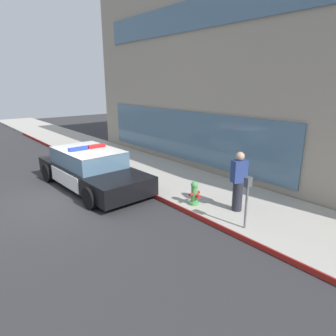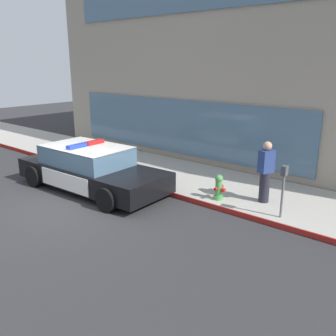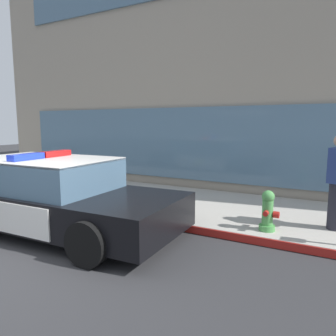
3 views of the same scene
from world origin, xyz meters
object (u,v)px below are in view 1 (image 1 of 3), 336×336
object	(u,v)px
fire_hydrant	(195,193)
parking_meter	(247,193)
pedestrian_on_sidewalk	(238,182)
police_cruiser	(91,169)

from	to	relation	value
fire_hydrant	parking_meter	world-z (taller)	parking_meter
parking_meter	pedestrian_on_sidewalk	bearing A→B (deg)	138.51
fire_hydrant	pedestrian_on_sidewalk	bearing A→B (deg)	31.84
fire_hydrant	parking_meter	bearing A→B (deg)	-1.87
police_cruiser	parking_meter	size ratio (longest dim) A/B	3.89
fire_hydrant	pedestrian_on_sidewalk	size ratio (longest dim) A/B	0.42
fire_hydrant	pedestrian_on_sidewalk	distance (m)	1.34
fire_hydrant	pedestrian_on_sidewalk	xyz separation A→B (m)	(1.06, 0.66, 0.51)
police_cruiser	fire_hydrant	world-z (taller)	police_cruiser
pedestrian_on_sidewalk	parking_meter	world-z (taller)	pedestrian_on_sidewalk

